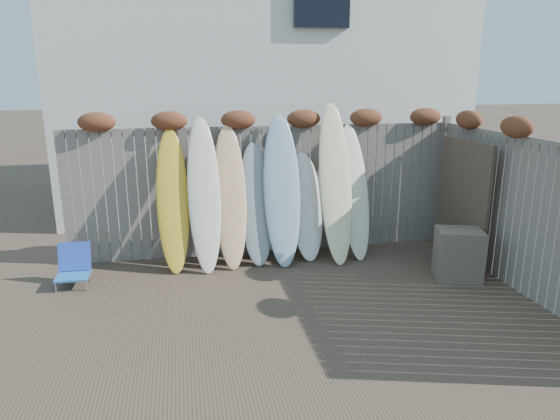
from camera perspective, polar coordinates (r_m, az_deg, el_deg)
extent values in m
plane|color=#493A2D|center=(5.91, 2.33, -12.42)|extent=(80.00, 80.00, 0.00)
cube|color=slate|center=(7.79, -1.73, 2.25)|extent=(6.00, 0.10, 2.00)
cube|color=slate|center=(8.78, 17.99, 3.31)|extent=(0.10, 0.10, 2.10)
ellipsoid|color=brown|center=(7.57, -20.23, 9.40)|extent=(0.52, 0.28, 0.28)
ellipsoid|color=brown|center=(7.48, -12.54, 9.91)|extent=(0.52, 0.28, 0.28)
ellipsoid|color=brown|center=(7.53, -4.80, 10.24)|extent=(0.52, 0.28, 0.28)
ellipsoid|color=brown|center=(7.71, 2.73, 10.38)|extent=(0.52, 0.28, 0.28)
ellipsoid|color=brown|center=(8.01, 9.81, 10.36)|extent=(0.52, 0.28, 0.28)
ellipsoid|color=brown|center=(8.42, 16.28, 10.20)|extent=(0.52, 0.28, 0.28)
cube|color=slate|center=(7.01, 26.60, -0.84)|extent=(0.10, 4.40, 2.00)
ellipsoid|color=brown|center=(7.11, 25.43, 8.57)|extent=(0.28, 0.56, 0.28)
ellipsoid|color=brown|center=(8.02, 20.77, 9.62)|extent=(0.28, 0.56, 0.28)
cube|color=silver|center=(11.73, -2.79, 16.39)|extent=(8.00, 5.00, 6.00)
cube|color=#2367B3|center=(7.23, -22.59, -6.99)|extent=(0.42, 0.37, 0.03)
cube|color=#2547B9|center=(7.34, -22.44, -4.91)|extent=(0.42, 0.13, 0.38)
cylinder|color=#A3A3AA|center=(7.16, -24.27, -8.06)|extent=(0.02, 0.02, 0.16)
cylinder|color=silver|center=(7.44, -23.73, -7.14)|extent=(0.02, 0.02, 0.16)
cylinder|color=silver|center=(7.08, -21.25, -8.01)|extent=(0.02, 0.02, 0.16)
cylinder|color=silver|center=(7.36, -20.83, -7.07)|extent=(0.02, 0.02, 0.16)
cube|color=#726955|center=(7.33, 19.72, -4.79)|extent=(0.72, 0.65, 0.70)
cube|color=#382E22|center=(7.83, 20.10, 0.78)|extent=(0.10, 1.23, 1.84)
ellipsoid|color=gold|center=(7.28, -12.16, 1.05)|extent=(0.46, 0.71, 2.01)
ellipsoid|color=silver|center=(7.21, -8.66, 1.73)|extent=(0.47, 0.77, 2.17)
ellipsoid|color=tan|center=(7.31, -5.72, 1.51)|extent=(0.49, 0.73, 2.05)
ellipsoid|color=gray|center=(7.40, -2.73, 0.66)|extent=(0.51, 0.64, 1.78)
ellipsoid|color=#8DA5C0|center=(7.37, 0.22, 2.25)|extent=(0.59, 0.80, 2.18)
ellipsoid|color=white|center=(7.60, 3.02, 0.38)|extent=(0.54, 0.61, 1.61)
ellipsoid|color=beige|center=(7.51, 6.35, 3.04)|extent=(0.50, 0.83, 2.35)
ellipsoid|color=silver|center=(7.72, 8.49, 2.05)|extent=(0.52, 0.76, 2.02)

